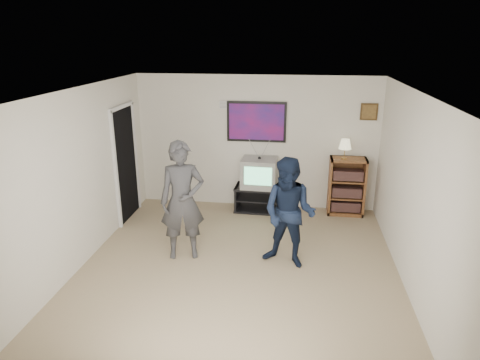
% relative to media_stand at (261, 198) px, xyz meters
% --- Properties ---
extents(room_shell, '(4.51, 5.00, 2.51)m').
position_rel_media_stand_xyz_m(room_shell, '(-0.12, -1.88, 1.01)').
color(room_shell, '#877455').
rests_on(room_shell, ground).
extents(media_stand, '(0.97, 0.56, 0.48)m').
position_rel_media_stand_xyz_m(media_stand, '(0.00, 0.00, 0.00)').
color(media_stand, black).
rests_on(media_stand, room_shell).
extents(crt_television, '(0.66, 0.57, 0.54)m').
position_rel_media_stand_xyz_m(crt_television, '(-0.03, 0.00, 0.51)').
color(crt_television, gray).
rests_on(crt_television, media_stand).
extents(bookshelf, '(0.65, 0.37, 1.07)m').
position_rel_media_stand_xyz_m(bookshelf, '(1.58, 0.05, 0.30)').
color(bookshelf, '#513718').
rests_on(bookshelf, room_shell).
extents(table_lamp, '(0.22, 0.22, 0.36)m').
position_rel_media_stand_xyz_m(table_lamp, '(1.49, 0.01, 1.01)').
color(table_lamp, beige).
rests_on(table_lamp, bookshelf).
extents(person_tall, '(0.74, 0.58, 1.77)m').
position_rel_media_stand_xyz_m(person_tall, '(-0.98, -1.93, 0.65)').
color(person_tall, '#37373A').
rests_on(person_tall, room_shell).
extents(person_short, '(0.93, 0.82, 1.60)m').
position_rel_media_stand_xyz_m(person_short, '(0.57, -1.98, 0.56)').
color(person_short, black).
rests_on(person_short, room_shell).
extents(controller_left, '(0.04, 0.12, 0.03)m').
position_rel_media_stand_xyz_m(controller_left, '(-0.98, -1.75, 1.04)').
color(controller_left, white).
rests_on(controller_left, person_tall).
extents(controller_right, '(0.06, 0.12, 0.03)m').
position_rel_media_stand_xyz_m(controller_right, '(0.60, -1.79, 0.82)').
color(controller_right, white).
rests_on(controller_right, person_short).
extents(poster, '(1.10, 0.03, 0.75)m').
position_rel_media_stand_xyz_m(poster, '(-0.12, 0.25, 1.41)').
color(poster, black).
rests_on(poster, room_shell).
extents(air_vent, '(0.28, 0.02, 0.14)m').
position_rel_media_stand_xyz_m(air_vent, '(-0.67, 0.25, 1.71)').
color(air_vent, white).
rests_on(air_vent, room_shell).
extents(small_picture, '(0.30, 0.03, 0.30)m').
position_rel_media_stand_xyz_m(small_picture, '(1.88, 0.25, 1.64)').
color(small_picture, '#483317').
rests_on(small_picture, room_shell).
extents(doorway, '(0.03, 0.85, 2.00)m').
position_rel_media_stand_xyz_m(doorway, '(-2.35, -0.63, 0.76)').
color(doorway, black).
rests_on(doorway, room_shell).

